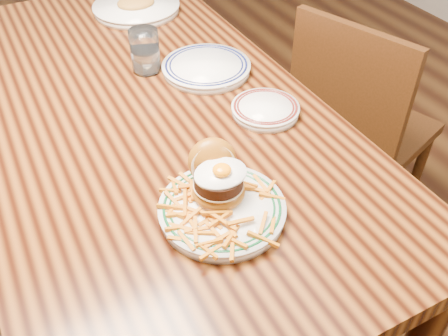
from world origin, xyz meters
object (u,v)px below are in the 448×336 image
table (143,130)px  main_plate (220,198)px  chair_right (356,126)px  side_plate (265,109)px

table → main_plate: main_plate is taller
table → chair_right: chair_right is taller
table → side_plate: 0.34m
chair_right → side_plate: (-0.46, -0.14, 0.30)m
table → main_plate: size_ratio=6.00×
side_plate → chair_right: bearing=5.7°
chair_right → side_plate: chair_right is taller
chair_right → main_plate: size_ratio=3.24×
main_plate → chair_right: bearing=42.8°
main_plate → side_plate: size_ratio=1.57×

